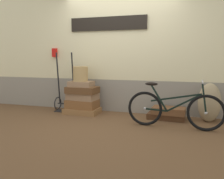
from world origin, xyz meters
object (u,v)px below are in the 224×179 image
(bicycle, at_px, (174,109))
(suitcase_2, at_px, (83,96))
(suitcase_6, at_px, (169,111))
(burlap_sack, at_px, (209,103))
(suitcase_0, at_px, (82,111))
(suitcase_4, at_px, (81,84))
(wicker_basket, at_px, (81,74))
(luggage_trolley, at_px, (66,98))
(suitcase_3, at_px, (82,90))
(suitcase_5, at_px, (166,116))
(suitcase_1, at_px, (82,104))

(bicycle, bearing_deg, suitcase_2, 164.19)
(bicycle, bearing_deg, suitcase_6, 102.00)
(suitcase_2, height_order, burlap_sack, burlap_sack)
(suitcase_0, distance_m, suitcase_4, 0.58)
(wicker_basket, xyz_separation_m, luggage_trolley, (-0.44, 0.13, -0.56))
(suitcase_3, bearing_deg, wicker_basket, 161.43)
(suitcase_6, xyz_separation_m, luggage_trolley, (-2.29, 0.13, 0.11))
(luggage_trolley, relative_size, bicycle, 0.81)
(suitcase_0, xyz_separation_m, bicycle, (1.94, -0.53, 0.27))
(suitcase_4, bearing_deg, suitcase_6, 0.20)
(suitcase_6, distance_m, wicker_basket, 1.98)
(wicker_basket, bearing_deg, suitcase_4, 14.14)
(suitcase_0, xyz_separation_m, suitcase_4, (-0.02, 0.02, 0.58))
(suitcase_3, relative_size, burlap_sack, 0.89)
(suitcase_6, bearing_deg, bicycle, -73.61)
(suitcase_0, height_order, suitcase_6, suitcase_6)
(wicker_basket, bearing_deg, suitcase_6, -0.21)
(suitcase_3, height_order, wicker_basket, wicker_basket)
(suitcase_3, xyz_separation_m, suitcase_5, (1.76, 0.04, -0.46))
(wicker_basket, distance_m, bicycle, 2.11)
(bicycle, bearing_deg, suitcase_5, 105.80)
(suitcase_4, xyz_separation_m, luggage_trolley, (-0.45, 0.12, -0.35))
(suitcase_6, height_order, wicker_basket, wicker_basket)
(suitcase_5, relative_size, suitcase_6, 1.15)
(suitcase_1, bearing_deg, suitcase_5, 2.15)
(suitcase_0, xyz_separation_m, burlap_sack, (2.55, 0.08, 0.31))
(suitcase_1, relative_size, suitcase_2, 1.04)
(suitcase_0, distance_m, suitcase_2, 0.32)
(wicker_basket, bearing_deg, bicycle, -15.42)
(suitcase_5, bearing_deg, suitcase_4, -175.84)
(suitcase_1, distance_m, suitcase_3, 0.31)
(suitcase_1, height_order, suitcase_2, suitcase_2)
(suitcase_0, xyz_separation_m, suitcase_2, (0.00, 0.02, 0.31))
(suitcase_3, distance_m, suitcase_4, 0.13)
(suitcase_1, relative_size, suitcase_6, 1.04)
(suitcase_5, height_order, luggage_trolley, luggage_trolley)
(suitcase_1, relative_size, wicker_basket, 2.03)
(suitcase_1, xyz_separation_m, suitcase_2, (0.01, -0.01, 0.17))
(suitcase_2, distance_m, suitcase_5, 1.80)
(suitcase_4, xyz_separation_m, wicker_basket, (-0.01, -0.00, 0.22))
(suitcase_2, xyz_separation_m, bicycle, (1.93, -0.55, -0.04))
(suitcase_5, height_order, burlap_sack, burlap_sack)
(suitcase_5, height_order, wicker_basket, wicker_basket)
(suitcase_6, xyz_separation_m, burlap_sack, (0.73, 0.07, 0.19))
(suitcase_6, distance_m, luggage_trolley, 2.30)
(suitcase_5, distance_m, wicker_basket, 1.98)
(burlap_sack, bearing_deg, suitcase_0, -178.23)
(suitcase_1, distance_m, bicycle, 2.02)
(suitcase_1, xyz_separation_m, suitcase_6, (1.83, -0.02, -0.03))
(suitcase_0, distance_m, luggage_trolley, 0.55)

